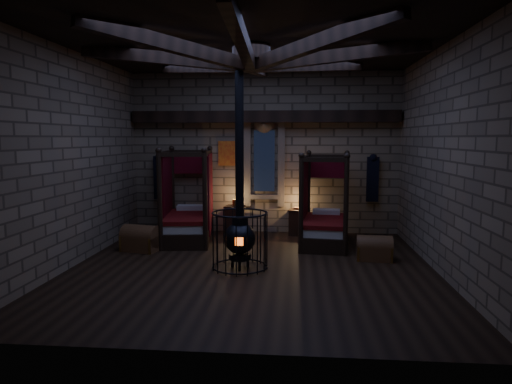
# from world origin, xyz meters

# --- Properties ---
(room) EXTENTS (7.02, 7.02, 4.29)m
(room) POSITION_xyz_m (-0.00, 0.09, 3.74)
(room) COLOR black
(room) RESTS_ON ground
(bed_left) EXTENTS (1.36, 2.22, 2.19)m
(bed_left) POSITION_xyz_m (-1.80, 2.34, 0.54)
(bed_left) COLOR black
(bed_left) RESTS_ON ground
(bed_right) EXTENTS (1.27, 2.10, 2.09)m
(bed_right) POSITION_xyz_m (1.54, 2.20, 0.52)
(bed_right) COLOR black
(bed_right) RESTS_ON ground
(trunk_left) EXTENTS (0.91, 0.70, 0.59)m
(trunk_left) POSITION_xyz_m (-2.60, 1.17, 0.26)
(trunk_left) COLOR brown
(trunk_left) RESTS_ON ground
(trunk_right) EXTENTS (0.74, 0.50, 0.52)m
(trunk_right) POSITION_xyz_m (2.46, 0.84, 0.23)
(trunk_right) COLOR brown
(trunk_right) RESTS_ON ground
(nightstand_left) EXTENTS (0.52, 0.50, 0.93)m
(nightstand_left) POSITION_xyz_m (-0.74, 3.03, 0.39)
(nightstand_left) COLOR black
(nightstand_left) RESTS_ON ground
(nightstand_right) EXTENTS (0.49, 0.48, 0.73)m
(nightstand_right) POSITION_xyz_m (0.88, 3.14, 0.34)
(nightstand_right) COLOR black
(nightstand_right) RESTS_ON ground
(stove) EXTENTS (1.08, 1.08, 4.05)m
(stove) POSITION_xyz_m (-0.22, -0.03, 0.65)
(stove) COLOR black
(stove) RESTS_ON ground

